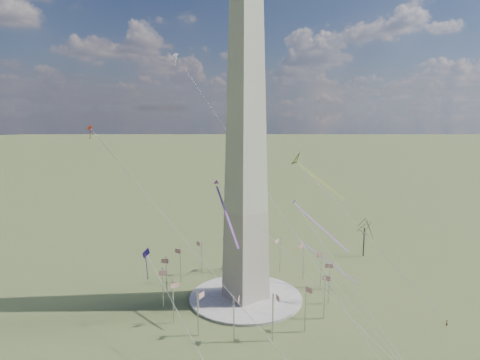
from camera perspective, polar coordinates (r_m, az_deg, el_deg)
ground at (r=142.10m, az=0.75°, el=-15.54°), size 2000.00×2000.00×0.00m
plaza at (r=141.93m, az=0.76°, el=-15.39°), size 36.00×36.00×0.80m
washington_monument at (r=129.28m, az=0.80°, el=4.09°), size 15.56×15.56×100.00m
flagpole_ring at (r=139.17m, az=0.76°, el=-12.82°), size 54.40×54.40×13.00m
tree_near at (r=182.31m, az=16.28°, el=-5.87°), size 10.38×10.38×18.17m
person_east at (r=138.71m, az=25.83°, el=-16.79°), size 0.67×0.45×1.82m
kite_delta_black at (r=156.78m, az=7.84°, el=2.39°), size 13.41×19.91×16.63m
kite_diamond_purple at (r=123.33m, az=-12.39°, el=-9.93°), size 2.07×3.17×9.62m
kite_streamer_left at (r=138.16m, az=9.68°, el=-5.19°), size 5.76×20.01×13.92m
kite_streamer_mid at (r=127.05m, az=-2.26°, el=-3.20°), size 8.57×21.75×15.49m
kite_streamer_right at (r=149.56m, az=10.33°, el=-9.57°), size 12.38×19.44×15.04m
kite_small_red at (r=136.62m, az=-19.39°, el=6.44°), size 1.37×1.57×4.26m
kite_small_white at (r=173.19m, az=-8.57°, el=16.03°), size 1.93×1.68×4.99m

